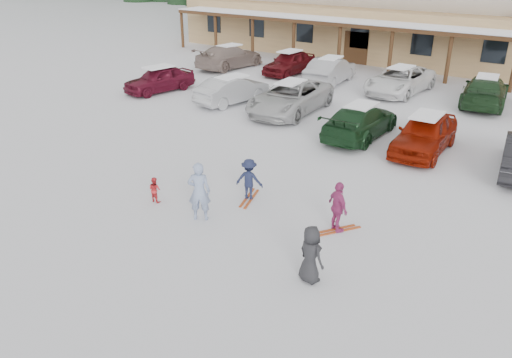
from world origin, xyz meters
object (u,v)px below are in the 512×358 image
Objects in this scene: parked_car_1 at (232,90)px; parked_car_2 at (290,97)px; parked_car_7 at (230,57)px; parked_car_4 at (425,134)px; child_magenta at (338,207)px; toddler_red at (155,189)px; child_navy at (249,179)px; parked_car_8 at (289,63)px; bystander_dark at (311,254)px; parked_car_10 at (400,80)px; parked_car_11 at (485,91)px; parked_car_0 at (159,79)px; parked_car_9 at (330,71)px; adult_skier at (199,191)px; parked_car_3 at (360,121)px.

parked_car_2 reaches higher than parked_car_1.
parked_car_7 is at bearing 139.87° from parked_car_2.
parked_car_4 is 17.88m from parked_car_7.
child_magenta is 0.27× the size of parked_car_2.
child_navy is at bearing -142.09° from toddler_red.
parked_car_8 is at bearing -21.28° from child_magenta.
parked_car_10 is at bearing -56.92° from bystander_dark.
parked_car_10 is 1.02× the size of parked_car_11.
parked_car_11 is at bearing -120.49° from child_navy.
parked_car_11 is (15.51, 7.82, 0.04)m from parked_car_0.
child_navy is 0.26× the size of parked_car_11.
child_magenta reaches higher than bystander_dark.
parked_car_11 is at bearing -70.58° from bystander_dark.
parked_car_0 is at bearing 175.13° from parked_car_4.
parked_car_0 is at bearing -178.32° from parked_car_2.
toddler_red is 17.49m from parked_car_10.
parked_car_9 reaches higher than parked_car_7.
adult_skier is at bearing -84.32° from parked_car_10.
toddler_red is 0.17× the size of parked_car_3.
parked_car_2 is 1.24× the size of parked_car_4.
adult_skier reaches higher than parked_car_2.
parked_car_1 is 0.97× the size of parked_car_8.
parked_car_9 is (-5.59, 7.74, 0.08)m from parked_car_3.
parked_car_2 is at bearing 94.47° from parked_car_9.
parked_car_10 is at bearing 43.82° from parked_car_0.
parked_car_1 is at bearing -67.42° from child_navy.
toddler_red is at bearing -35.50° from parked_car_0.
parked_car_10 is (-0.76, 17.47, -0.17)m from adult_skier.
child_magenta reaches higher than parked_car_1.
parked_car_2 is at bearing 15.30° from parked_car_0.
parked_car_0 is at bearing -74.17° from adult_skier.
parked_car_3 is (0.63, 9.42, -0.20)m from adult_skier.
parked_car_7 reaches higher than toddler_red.
parked_car_1 is 0.90× the size of parked_car_9.
child_navy is 0.31× the size of parked_car_4.
bystander_dark is 18.39m from parked_car_11.
toddler_red is at bearing 63.78° from parked_car_11.
parked_car_2 is 1.07× the size of parked_car_11.
toddler_red is 0.16× the size of parked_car_10.
adult_skier reaches higher than parked_car_9.
bystander_dark is at bearing -55.34° from parked_car_8.
parked_car_2 is (3.36, 0.31, 0.07)m from parked_car_1.
parked_car_0 is at bearing -15.48° from bystander_dark.
parked_car_11 reaches higher than child_navy.
parked_car_9 is (-5.33, 15.25, 0.10)m from child_navy.
parked_car_9 is (-8.38, 7.90, 0.02)m from parked_car_4.
parked_car_9 reaches higher than child_navy.
parked_car_8 is at bearing 75.69° from parked_car_0.
parked_car_7 is 11.88m from parked_car_10.
child_magenta is 0.35× the size of parked_car_8.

